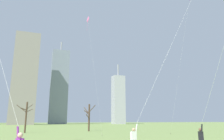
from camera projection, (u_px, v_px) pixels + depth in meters
The scene contains 10 objects.
kite_flyer_midfield_left_teal at pixel (221, 67), 12.76m from camera, with size 1.77×11.26×19.06m.
kite_flyer_far_back_blue at pixel (5, 92), 10.39m from camera, with size 4.83×7.94×13.93m.
kite_flyer_foreground_left_green at pixel (151, 97), 15.64m from camera, with size 9.73×1.54×17.46m.
distant_kite_low_near_trees_purple at pixel (186, 20), 34.92m from camera, with size 1.31×6.13×21.64m.
distant_kite_high_overhead_pink at pixel (89, 25), 38.71m from camera, with size 1.57×5.52×20.59m.
bare_tree_far_right_edge at pixel (89, 116), 43.25m from camera, with size 2.03×2.60×5.27m.
bare_tree_center at pixel (26, 116), 37.53m from camera, with size 2.74×1.62×5.26m.
skyline_mid_tower_left at pixel (59, 86), 126.09m from camera, with size 9.84×6.28×48.48m.
skyline_wide_slab at pixel (25, 77), 107.28m from camera, with size 11.86×5.90×45.71m.
skyline_slender_spire at pixel (118, 99), 125.01m from camera, with size 6.72×5.59×34.59m.
Camera 1 is at (-5.40, -8.67, 2.11)m, focal length 34.78 mm.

